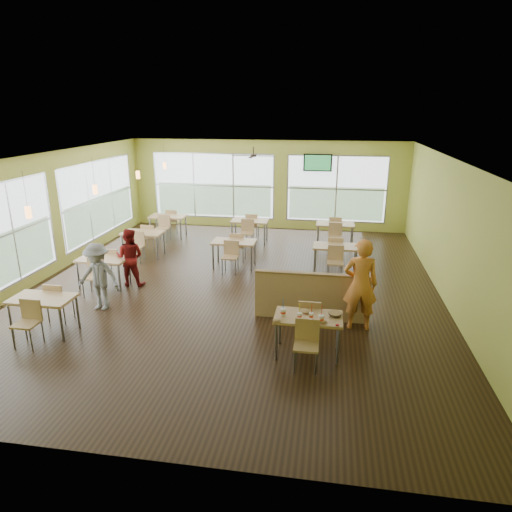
# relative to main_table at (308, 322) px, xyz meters

# --- Properties ---
(room) EXTENTS (12.00, 12.04, 3.20)m
(room) POSITION_rel_main_table_xyz_m (-2.00, 3.00, 0.97)
(room) COLOR black
(room) RESTS_ON ground
(window_bays) EXTENTS (9.24, 10.24, 2.38)m
(window_bays) POSITION_rel_main_table_xyz_m (-4.65, 6.08, 0.85)
(window_bays) COLOR white
(window_bays) RESTS_ON room
(main_table) EXTENTS (1.22, 1.52, 0.87)m
(main_table) POSITION_rel_main_table_xyz_m (0.00, 0.00, 0.00)
(main_table) COLOR tan
(main_table) RESTS_ON floor
(half_wall_divider) EXTENTS (2.40, 0.14, 1.04)m
(half_wall_divider) POSITION_rel_main_table_xyz_m (0.00, 1.45, -0.11)
(half_wall_divider) COLOR tan
(half_wall_divider) RESTS_ON floor
(dining_tables) EXTENTS (6.92, 8.72, 0.87)m
(dining_tables) POSITION_rel_main_table_xyz_m (-3.05, 4.71, -0.00)
(dining_tables) COLOR tan
(dining_tables) RESTS_ON floor
(pendant_lights) EXTENTS (0.11, 7.31, 0.86)m
(pendant_lights) POSITION_rel_main_table_xyz_m (-5.20, 3.68, 1.82)
(pendant_lights) COLOR #2D2119
(pendant_lights) RESTS_ON ceiling
(ceiling_fan) EXTENTS (1.25, 1.25, 0.29)m
(ceiling_fan) POSITION_rel_main_table_xyz_m (-2.00, 6.00, 2.32)
(ceiling_fan) COLOR #2D2119
(ceiling_fan) RESTS_ON ceiling
(tv_backwall) EXTENTS (1.00, 0.07, 0.60)m
(tv_backwall) POSITION_rel_main_table_xyz_m (-0.20, 8.90, 1.82)
(tv_backwall) COLOR black
(tv_backwall) RESTS_ON wall_back
(man_plaid) EXTENTS (0.72, 0.49, 1.89)m
(man_plaid) POSITION_rel_main_table_xyz_m (0.96, 1.20, 0.31)
(man_plaid) COLOR #D54417
(man_plaid) RESTS_ON floor
(patron_maroon) EXTENTS (0.73, 0.57, 1.46)m
(patron_maroon) POSITION_rel_main_table_xyz_m (-4.59, 2.72, 0.10)
(patron_maroon) COLOR maroon
(patron_maroon) RESTS_ON floor
(patron_grey) EXTENTS (1.03, 0.64, 1.52)m
(patron_grey) POSITION_rel_main_table_xyz_m (-4.65, 1.23, 0.13)
(patron_grey) COLOR slate
(patron_grey) RESTS_ON floor
(cup_blue) EXTENTS (0.11, 0.11, 0.38)m
(cup_blue) POSITION_rel_main_table_xyz_m (-0.45, -0.07, 0.20)
(cup_blue) COLOR white
(cup_blue) RESTS_ON main_table
(cup_yellow) EXTENTS (0.09, 0.09, 0.32)m
(cup_yellow) POSITION_rel_main_table_xyz_m (-0.15, -0.15, 0.18)
(cup_yellow) COLOR white
(cup_yellow) RESTS_ON main_table
(cup_red_near) EXTENTS (0.09, 0.09, 0.31)m
(cup_red_near) POSITION_rel_main_table_xyz_m (0.05, -0.11, 0.18)
(cup_red_near) COLOR white
(cup_red_near) RESTS_ON main_table
(cup_red_far) EXTENTS (0.10, 0.10, 0.36)m
(cup_red_far) POSITION_rel_main_table_xyz_m (0.23, -0.23, 0.19)
(cup_red_far) COLOR white
(cup_red_far) RESTS_ON main_table
(food_basket) EXTENTS (0.25, 0.25, 0.06)m
(food_basket) POSITION_rel_main_table_xyz_m (0.47, 0.09, 0.15)
(food_basket) COLOR black
(food_basket) RESTS_ON main_table
(ketchup_cup) EXTENTS (0.06, 0.06, 0.02)m
(ketchup_cup) POSITION_rel_main_table_xyz_m (0.50, -0.30, 0.13)
(ketchup_cup) COLOR #AA1715
(ketchup_cup) RESTS_ON main_table
(wrapper_left) EXTENTS (0.15, 0.13, 0.04)m
(wrapper_left) POSITION_rel_main_table_xyz_m (-0.54, -0.30, 0.14)
(wrapper_left) COLOR #A07E4D
(wrapper_left) RESTS_ON main_table
(wrapper_mid) EXTENTS (0.23, 0.21, 0.06)m
(wrapper_mid) POSITION_rel_main_table_xyz_m (-0.04, 0.14, 0.15)
(wrapper_mid) COLOR #A07E4D
(wrapper_mid) RESTS_ON main_table
(wrapper_right) EXTENTS (0.16, 0.14, 0.04)m
(wrapper_right) POSITION_rel_main_table_xyz_m (0.25, -0.23, 0.14)
(wrapper_right) COLOR #A07E4D
(wrapper_right) RESTS_ON main_table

